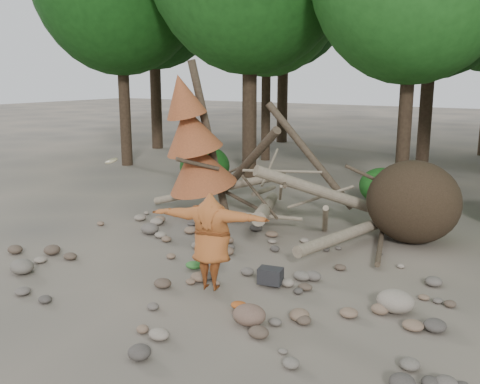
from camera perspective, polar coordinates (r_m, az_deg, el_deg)
The scene contains 13 objects.
ground at distance 10.72m, azimuth -2.07°, elevation -9.10°, with size 120.00×120.00×0.00m, color #514C44.
deadfall_pile at distance 13.34m, azimuth 15.50°, elevation -0.94°, with size 8.55×5.24×3.30m.
dead_conifer at distance 14.64m, azimuth -4.95°, elevation 5.24°, with size 2.06×2.16×4.35m.
bush_left at distance 19.29m, azimuth -3.79°, elevation 2.82°, with size 1.80×1.80×1.44m, color #154913.
bush_mid at distance 17.10m, azimuth 14.91°, elevation 0.63°, with size 1.40×1.40×1.12m, color #1D5D1A.
frisbee_thrower at distance 9.72m, azimuth -3.11°, elevation -5.26°, with size 3.49×1.12×2.28m.
backpack at distance 10.27m, azimuth 3.26°, elevation -9.22°, with size 0.45×0.30×0.30m, color black.
cloth_green at distance 11.08m, azimuth -4.92°, elevation -8.02°, with size 0.37×0.31×0.14m, color #2F6B2A.
cloth_orange at distance 9.29m, azimuth -0.08°, elevation -12.26°, with size 0.30×0.25×0.11m, color #A54C1C.
boulder_front_left at distance 11.72m, azimuth -22.23°, elevation -7.38°, with size 0.49×0.44×0.29m, color #696157.
boulder_front_right at distance 8.79m, azimuth 1.00°, elevation -12.97°, with size 0.55×0.49×0.33m, color brown.
boulder_mid_right at distance 9.57m, azimuth 16.26°, elevation -11.12°, with size 0.64×0.57×0.38m, color gray.
boulder_mid_left at distance 13.66m, azimuth -9.60°, elevation -3.87°, with size 0.46×0.42×0.28m, color #5F5850.
Camera 1 is at (5.57, -8.27, 3.94)m, focal length 40.00 mm.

